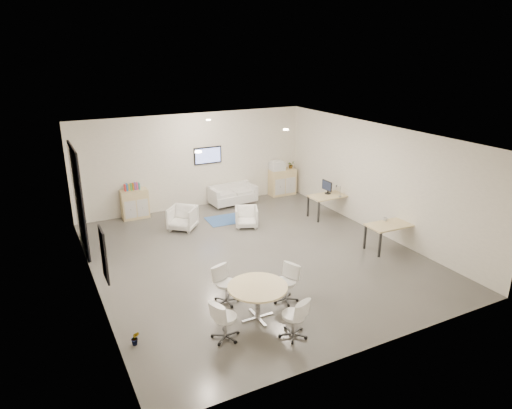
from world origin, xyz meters
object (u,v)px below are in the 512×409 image
object	(u,v)px
sideboard_left	(135,204)
armchair_right	(246,216)
armchair_left	(183,217)
round_table	(258,290)
sideboard_right	(282,182)
desk_rear	(330,197)
desk_front	(392,226)
loveseat	(232,195)

from	to	relation	value
sideboard_left	armchair_right	distance (m)	3.68
armchair_right	armchair_left	bearing A→B (deg)	-178.44
armchair_left	round_table	distance (m)	5.34
sideboard_right	armchair_right	world-z (taller)	sideboard_right
armchair_right	desk_rear	size ratio (longest dim) A/B	0.49
armchair_left	round_table	bearing A→B (deg)	-51.46
sideboard_right	armchair_left	distance (m)	4.69
armchair_left	armchair_right	world-z (taller)	armchair_left
sideboard_left	desk_front	distance (m)	7.92
sideboard_right	round_table	xyz separation A→B (m)	(-4.62, -6.92, 0.17)
sideboard_left	armchair_right	bearing A→B (deg)	-39.00
desk_front	armchair_left	bearing A→B (deg)	141.48
armchair_right	desk_rear	bearing A→B (deg)	14.64
loveseat	desk_front	size ratio (longest dim) A/B	1.15
sideboard_left	armchair_left	size ratio (longest dim) A/B	1.22
desk_rear	sideboard_left	bearing A→B (deg)	153.09
desk_rear	round_table	distance (m)	6.41
armchair_left	desk_front	world-z (taller)	armchair_left
armchair_left	round_table	xyz separation A→B (m)	(-0.20, -5.33, 0.27)
armchair_left	round_table	size ratio (longest dim) A/B	0.64
sideboard_right	loveseat	size ratio (longest dim) A/B	0.60
loveseat	desk_rear	xyz separation A→B (m)	(2.32, -2.57, 0.33)
loveseat	desk_rear	size ratio (longest dim) A/B	1.15
round_table	armchair_right	bearing A→B (deg)	66.55
sideboard_right	round_table	world-z (taller)	sideboard_right
sideboard_right	loveseat	distance (m)	2.12
armchair_right	round_table	size ratio (longest dim) A/B	0.57
sideboard_right	loveseat	xyz separation A→B (m)	(-2.11, -0.14, -0.17)
sideboard_right	desk_rear	bearing A→B (deg)	-85.48
desk_rear	loveseat	bearing A→B (deg)	130.86
armchair_right	round_table	distance (m)	5.05
round_table	desk_rear	bearing A→B (deg)	41.12
round_table	armchair_left	bearing A→B (deg)	87.82
armchair_left	desk_rear	xyz separation A→B (m)	(4.63, -1.11, 0.27)
sideboard_right	round_table	distance (m)	8.32
armchair_right	sideboard_left	bearing A→B (deg)	163.88
armchair_left	desk_front	size ratio (longest dim) A/B	0.55
loveseat	round_table	distance (m)	7.24
loveseat	round_table	xyz separation A→B (m)	(-2.50, -6.78, 0.33)
armchair_left	desk_rear	world-z (taller)	armchair_left
sideboard_left	round_table	world-z (taller)	sideboard_left
sideboard_left	armchair_left	bearing A→B (deg)	-56.81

